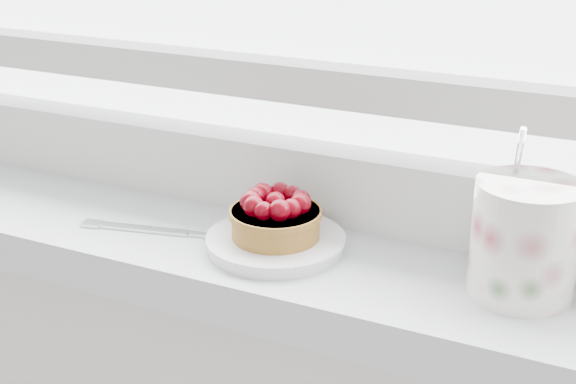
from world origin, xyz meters
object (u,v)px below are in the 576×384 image
Objects in this scene: fork at (173,232)px; raspberry_tart at (275,216)px; saucer at (276,242)px; floral_mug at (529,237)px.

raspberry_tart is at bearing 7.25° from fork.
floral_mug is (0.21, 0.01, 0.04)m from saucer.
raspberry_tart is 0.45× the size of fork.
floral_mug reaches higher than raspberry_tart.
floral_mug reaches higher than saucer.
saucer is 0.22m from floral_mug.
raspberry_tart is 0.10m from fork.
floral_mug reaches higher than fork.
floral_mug is 0.73× the size of fork.
floral_mug is 0.32m from fork.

